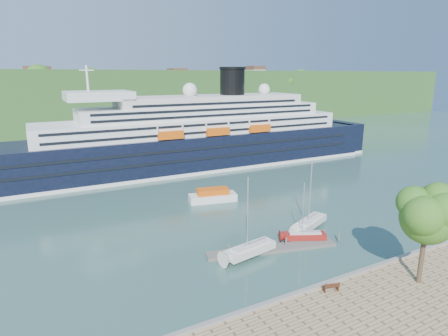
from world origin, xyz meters
TOP-DOWN VIEW (x-y plane):
  - ground at (0.00, 0.00)m, footprint 400.00×400.00m
  - far_hillside at (0.00, 145.00)m, footprint 400.00×50.00m
  - quay_coping at (0.00, -0.20)m, footprint 220.00×0.50m
  - cruise_ship at (8.03, 56.51)m, footprint 107.67×17.62m
  - park_bench at (-1.99, -1.32)m, footprint 1.87×1.17m
  - promenade_tree at (7.34, -4.49)m, footprint 7.05×7.05m
  - floating_pontoon at (-0.69, 10.52)m, footprint 17.41×6.32m
  - sailboat_white_near at (-4.22, 10.29)m, footprint 8.01×3.40m
  - sailboat_red at (4.81, 10.60)m, footprint 6.34×4.25m
  - sailboat_white_far at (8.24, 13.48)m, footprint 8.04×5.03m
  - tender_launch at (1.28, 31.55)m, footprint 9.00×4.75m

SIDE VIEW (x-z plane):
  - ground at x=0.00m, z-range 0.00..0.00m
  - floating_pontoon at x=-0.69m, z-range 0.00..0.39m
  - quay_coping at x=0.00m, z-range 1.00..1.30m
  - tender_launch at x=1.28m, z-range 0.00..2.37m
  - park_bench at x=-1.99m, z-range 1.00..2.11m
  - sailboat_red at x=4.81m, z-range 0.00..8.02m
  - sailboat_white_near at x=-4.22m, z-range 0.00..10.03m
  - sailboat_white_far at x=8.24m, z-range 0.00..10.08m
  - promenade_tree at x=7.34m, z-range 1.00..12.67m
  - far_hillside at x=0.00m, z-range 0.00..24.00m
  - cruise_ship at x=8.03m, z-range 0.00..24.12m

